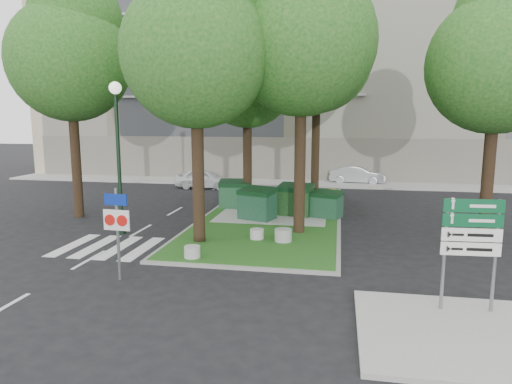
% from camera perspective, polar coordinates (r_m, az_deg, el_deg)
% --- Properties ---
extents(ground, '(120.00, 120.00, 0.00)m').
position_cam_1_polar(ground, '(14.43, -4.30, -9.42)').
color(ground, black).
rests_on(ground, ground).
extents(median_island, '(6.00, 16.00, 0.12)m').
position_cam_1_polar(median_island, '(21.90, 2.27, -2.74)').
color(median_island, '#1E4E16').
rests_on(median_island, ground).
extents(median_kerb, '(6.30, 16.30, 0.10)m').
position_cam_1_polar(median_kerb, '(21.91, 2.27, -2.77)').
color(median_kerb, gray).
rests_on(median_kerb, ground).
extents(sidewalk_corner, '(5.00, 4.00, 0.12)m').
position_cam_1_polar(sidewalk_corner, '(11.14, 25.98, -15.87)').
color(sidewalk_corner, '#999993').
rests_on(sidewalk_corner, ground).
extents(building_sidewalk, '(42.00, 3.00, 0.12)m').
position_cam_1_polar(building_sidewalk, '(32.23, 4.04, 1.12)').
color(building_sidewalk, '#999993').
rests_on(building_sidewalk, ground).
extents(zebra_crossing, '(5.00, 3.00, 0.01)m').
position_cam_1_polar(zebra_crossing, '(17.04, -15.37, -6.77)').
color(zebra_crossing, silver).
rests_on(zebra_crossing, ground).
extents(apartment_building, '(41.00, 12.00, 16.00)m').
position_cam_1_polar(apartment_building, '(39.51, 5.43, 14.14)').
color(apartment_building, '#C7B195').
rests_on(apartment_building, ground).
extents(tree_median_near_left, '(5.20, 5.20, 10.53)m').
position_cam_1_polar(tree_median_near_left, '(16.74, -7.22, 18.48)').
color(tree_median_near_left, black).
rests_on(tree_median_near_left, ground).
extents(tree_median_near_right, '(5.60, 5.60, 11.46)m').
position_cam_1_polar(tree_median_near_right, '(18.14, 6.09, 19.92)').
color(tree_median_near_right, black).
rests_on(tree_median_near_right, ground).
extents(tree_median_mid, '(4.80, 4.80, 9.99)m').
position_cam_1_polar(tree_median_mid, '(22.83, -0.86, 15.21)').
color(tree_median_mid, black).
rests_on(tree_median_mid, ground).
extents(tree_median_far, '(5.80, 5.80, 11.93)m').
position_cam_1_polar(tree_median_far, '(25.57, 7.92, 17.51)').
color(tree_median_far, black).
rests_on(tree_median_far, ground).
extents(tree_street_left, '(5.40, 5.40, 11.00)m').
position_cam_1_polar(tree_street_left, '(22.86, -22.07, 16.24)').
color(tree_street_left, black).
rests_on(tree_street_left, ground).
extents(tree_street_right, '(5.00, 5.00, 10.06)m').
position_cam_1_polar(tree_street_right, '(19.25, 28.23, 15.26)').
color(tree_street_right, black).
rests_on(tree_street_right, ground).
extents(dumpster_a, '(1.64, 1.24, 1.42)m').
position_cam_1_polar(dumpster_a, '(23.07, -2.69, -0.26)').
color(dumpster_a, '#103D1F').
rests_on(dumpster_a, median_island).
extents(dumpster_b, '(1.83, 1.55, 1.44)m').
position_cam_1_polar(dumpster_b, '(20.42, 0.15, -1.47)').
color(dumpster_b, '#0F3621').
rests_on(dumpster_b, median_island).
extents(dumpster_c, '(1.77, 1.40, 1.47)m').
position_cam_1_polar(dumpster_c, '(21.35, 4.95, -0.99)').
color(dumpster_c, black).
rests_on(dumpster_c, median_island).
extents(dumpster_d, '(1.57, 1.35, 1.23)m').
position_cam_1_polar(dumpster_d, '(21.03, 8.83, -1.54)').
color(dumpster_d, '#123B22').
rests_on(dumpster_d, median_island).
extents(bollard_left, '(0.52, 0.52, 0.37)m').
position_cam_1_polar(bollard_left, '(15.10, -7.98, -7.41)').
color(bollard_left, '#A8A8A3').
rests_on(bollard_left, median_island).
extents(bollard_right, '(0.63, 0.63, 0.45)m').
position_cam_1_polar(bollard_right, '(16.88, 3.42, -5.40)').
color(bollard_right, gray).
rests_on(bollard_right, median_island).
extents(bollard_mid, '(0.52, 0.52, 0.37)m').
position_cam_1_polar(bollard_mid, '(17.20, 0.12, -5.25)').
color(bollard_mid, '#A8A7A2').
rests_on(bollard_mid, median_island).
extents(litter_bin, '(0.45, 0.45, 0.79)m').
position_cam_1_polar(litter_bin, '(24.27, 9.51, -0.59)').
color(litter_bin, '#BBCA17').
rests_on(litter_bin, median_island).
extents(street_lamp, '(0.48, 0.48, 5.99)m').
position_cam_1_polar(street_lamp, '(18.73, -16.90, 6.26)').
color(street_lamp, black).
rests_on(street_lamp, ground).
extents(traffic_sign_pole, '(0.80, 0.10, 2.68)m').
position_cam_1_polar(traffic_sign_pole, '(13.49, -16.96, -3.55)').
color(traffic_sign_pole, slate).
rests_on(traffic_sign_pole, ground).
extents(directional_sign, '(1.34, 0.15, 2.67)m').
position_cam_1_polar(directional_sign, '(11.66, 25.29, -5.13)').
color(directional_sign, slate).
rests_on(directional_sign, sidewalk_corner).
extents(car_white, '(3.78, 1.52, 1.29)m').
position_cam_1_polar(car_white, '(30.27, -6.47, 1.67)').
color(car_white, silver).
rests_on(car_white, ground).
extents(car_silver, '(3.92, 1.59, 1.27)m').
position_cam_1_polar(car_silver, '(32.98, 12.54, 2.11)').
color(car_silver, '#A9ABB2').
rests_on(car_silver, ground).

